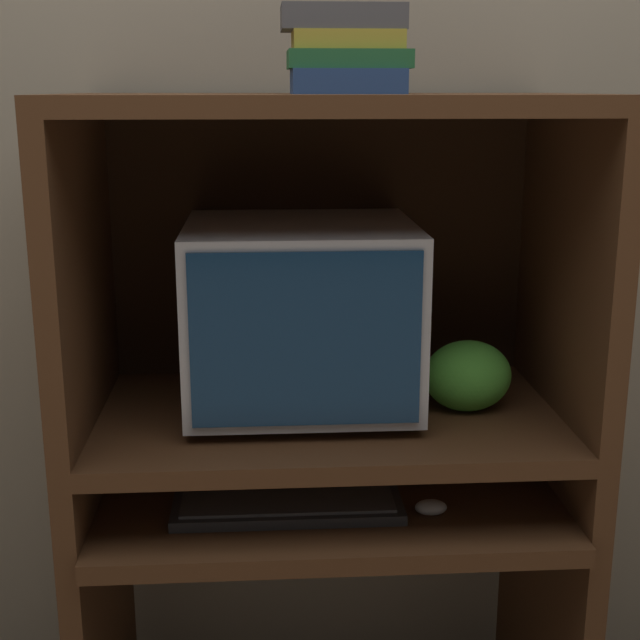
% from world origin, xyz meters
% --- Properties ---
extents(wall_back, '(6.00, 0.06, 2.60)m').
position_xyz_m(wall_back, '(0.00, 0.62, 1.30)').
color(wall_back, gray).
rests_on(wall_back, ground_plane).
extents(desk_base, '(0.98, 0.58, 0.62)m').
position_xyz_m(desk_base, '(0.00, 0.24, 0.39)').
color(desk_base, '#4C2D19').
rests_on(desk_base, ground_plane).
extents(desk_monitor_shelf, '(0.98, 0.56, 0.16)m').
position_xyz_m(desk_monitor_shelf, '(0.00, 0.28, 0.74)').
color(desk_monitor_shelf, '#4C2D19').
rests_on(desk_monitor_shelf, desk_base).
extents(hutch_upper, '(0.98, 0.56, 0.61)m').
position_xyz_m(hutch_upper, '(0.00, 0.31, 1.18)').
color(hutch_upper, '#4C2D19').
rests_on(hutch_upper, desk_monitor_shelf).
extents(crt_monitor, '(0.44, 0.42, 0.37)m').
position_xyz_m(crt_monitor, '(-0.05, 0.31, 0.97)').
color(crt_monitor, '#B2B2B7').
rests_on(crt_monitor, desk_monitor_shelf).
extents(keyboard, '(0.44, 0.13, 0.03)m').
position_xyz_m(keyboard, '(-0.08, 0.15, 0.63)').
color(keyboard, '#2D2D30').
rests_on(keyboard, desk_base).
extents(mouse, '(0.06, 0.04, 0.03)m').
position_xyz_m(mouse, '(0.19, 0.13, 0.63)').
color(mouse, '#B7B7B7').
rests_on(mouse, desk_base).
extents(snack_bag, '(0.17, 0.13, 0.14)m').
position_xyz_m(snack_bag, '(0.28, 0.26, 0.85)').
color(snack_bag, green).
rests_on(snack_bag, desk_monitor_shelf).
extents(book_stack, '(0.22, 0.16, 0.15)m').
position_xyz_m(book_stack, '(0.03, 0.24, 1.46)').
color(book_stack, navy).
rests_on(book_stack, hutch_upper).
extents(storage_box, '(0.15, 0.13, 0.10)m').
position_xyz_m(storage_box, '(0.03, 0.29, 1.44)').
color(storage_box, '#4C4C51').
rests_on(storage_box, hutch_upper).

